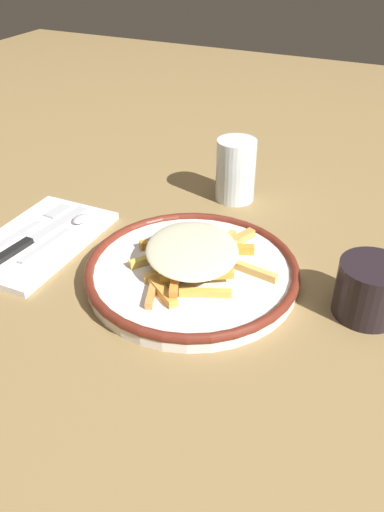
{
  "coord_description": "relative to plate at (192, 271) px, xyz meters",
  "views": [
    {
      "loc": [
        0.25,
        -0.53,
        0.44
      ],
      "look_at": [
        0.0,
        0.0,
        0.04
      ],
      "focal_mm": 36.72,
      "sensor_mm": 36.0,
      "label": 1
    }
  ],
  "objects": [
    {
      "name": "ground_plane",
      "position": [
        0.0,
        0.0,
        -0.01
      ],
      "size": [
        2.6,
        2.6,
        0.0
      ],
      "primitive_type": "plane",
      "color": "olive"
    },
    {
      "name": "plate",
      "position": [
        0.0,
        0.0,
        0.0
      ],
      "size": [
        0.29,
        0.29,
        0.03
      ],
      "color": "white",
      "rests_on": "ground_plane"
    },
    {
      "name": "fries_heap",
      "position": [
        -0.0,
        0.0,
        0.03
      ],
      "size": [
        0.21,
        0.22,
        0.04
      ],
      "color": "#E2C85D",
      "rests_on": "plate"
    },
    {
      "name": "napkin",
      "position": [
        -0.25,
        -0.02,
        -0.01
      ],
      "size": [
        0.14,
        0.23,
        0.01
      ],
      "primitive_type": "cube",
      "rotation": [
        0.0,
        0.0,
        -0.0
      ],
      "color": "silver",
      "rests_on": "ground_plane"
    },
    {
      "name": "fork",
      "position": [
        -0.28,
        -0.0,
        -0.0
      ],
      "size": [
        0.03,
        0.18,
        0.01
      ],
      "color": "silver",
      "rests_on": "napkin"
    },
    {
      "name": "knife",
      "position": [
        -0.25,
        -0.03,
        0.0
      ],
      "size": [
        0.04,
        0.21,
        0.01
      ],
      "color": "black",
      "rests_on": "napkin"
    },
    {
      "name": "spoon",
      "position": [
        -0.22,
        0.02,
        0.0
      ],
      "size": [
        0.03,
        0.15,
        0.01
      ],
      "color": "silver",
      "rests_on": "napkin"
    },
    {
      "name": "water_glass",
      "position": [
        -0.03,
        0.25,
        0.04
      ],
      "size": [
        0.07,
        0.07,
        0.11
      ],
      "primitive_type": "cylinder",
      "color": "silver",
      "rests_on": "ground_plane"
    },
    {
      "name": "coffee_mug",
      "position": [
        0.23,
        0.03,
        0.02
      ],
      "size": [
        0.11,
        0.08,
        0.07
      ],
      "color": "black",
      "rests_on": "ground_plane"
    }
  ]
}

